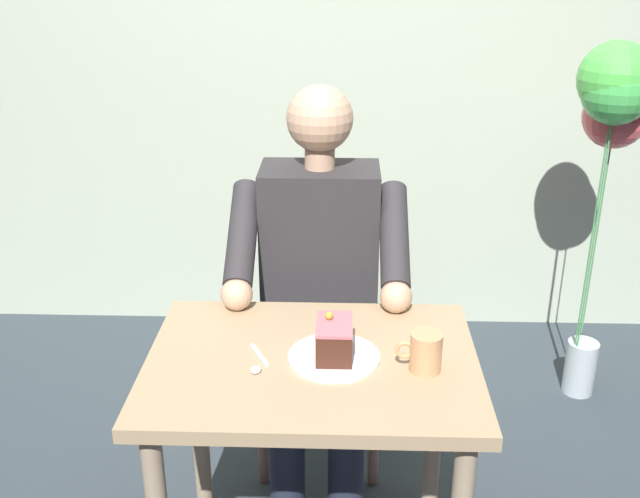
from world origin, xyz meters
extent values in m
cube|color=tan|center=(0.00, 0.00, 0.70)|extent=(0.82, 0.60, 0.04)
cylinder|color=tan|center=(-0.35, -0.24, 0.35)|extent=(0.05, 0.05, 0.70)
cylinder|color=tan|center=(0.35, -0.24, 0.35)|extent=(0.05, 0.05, 0.70)
cube|color=#A17E6C|center=(0.00, -0.58, 0.44)|extent=(0.42, 0.42, 0.04)
cube|color=#A17E6C|center=(0.00, -0.77, 0.68)|extent=(0.38, 0.04, 0.45)
cylinder|color=#A17E6C|center=(-0.18, -0.40, 0.22)|extent=(0.04, 0.04, 0.44)
cylinder|color=#A17E6C|center=(0.18, -0.40, 0.22)|extent=(0.04, 0.04, 0.44)
cylinder|color=#A17E6C|center=(-0.18, -0.76, 0.22)|extent=(0.04, 0.04, 0.44)
cylinder|color=#A17E6C|center=(0.18, -0.76, 0.22)|extent=(0.04, 0.04, 0.44)
cube|color=#312F31|center=(0.00, -0.56, 0.74)|extent=(0.36, 0.22, 0.58)
sphere|color=#D7AB86|center=(0.00, -0.56, 1.18)|extent=(0.20, 0.20, 0.20)
cylinder|color=#D7AB86|center=(0.00, -0.56, 1.06)|extent=(0.09, 0.09, 0.06)
cylinder|color=#312F31|center=(-0.22, -0.42, 0.87)|extent=(0.08, 0.33, 0.26)
sphere|color=#D7AB86|center=(-0.22, -0.26, 0.76)|extent=(0.09, 0.09, 0.09)
cylinder|color=#312F31|center=(0.22, -0.42, 0.87)|extent=(0.08, 0.33, 0.26)
sphere|color=#D7AB86|center=(0.22, -0.26, 0.76)|extent=(0.09, 0.09, 0.09)
cylinder|color=#242B3D|center=(-0.09, -0.44, 0.44)|extent=(0.13, 0.38, 0.14)
cylinder|color=#242B3D|center=(0.09, -0.44, 0.44)|extent=(0.13, 0.38, 0.14)
cylinder|color=#242B3D|center=(-0.09, -0.26, 0.21)|extent=(0.11, 0.11, 0.42)
cylinder|color=#242B3D|center=(0.09, -0.26, 0.21)|extent=(0.11, 0.11, 0.42)
cylinder|color=white|center=(-0.05, 0.00, 0.72)|extent=(0.23, 0.23, 0.01)
cube|color=#462518|center=(-0.05, 0.00, 0.76)|extent=(0.09, 0.13, 0.08)
cube|color=#D56F79|center=(-0.05, 0.00, 0.81)|extent=(0.09, 0.13, 0.01)
sphere|color=gold|center=(-0.04, -0.02, 0.82)|extent=(0.02, 0.02, 0.02)
cylinder|color=tan|center=(-0.27, 0.04, 0.76)|extent=(0.08, 0.08, 0.10)
torus|color=tan|center=(-0.22, 0.04, 0.77)|extent=(0.05, 0.01, 0.05)
cylinder|color=black|center=(-0.27, 0.04, 0.80)|extent=(0.07, 0.07, 0.01)
cube|color=silver|center=(0.13, -0.01, 0.72)|extent=(0.06, 0.10, 0.01)
ellipsoid|color=silver|center=(0.13, 0.06, 0.72)|extent=(0.03, 0.04, 0.01)
cylinder|color=#B2C1C6|center=(-1.01, -0.96, 0.11)|extent=(0.12, 0.12, 0.22)
sphere|color=#50C64A|center=(-0.97, -0.95, 1.23)|extent=(0.26, 0.26, 0.26)
cylinder|color=#4C9956|center=(-0.97, -0.95, 0.66)|extent=(0.01, 0.01, 0.89)
sphere|color=#48C053|center=(-0.98, -0.94, 1.20)|extent=(0.24, 0.24, 0.24)
cylinder|color=#4C9956|center=(-0.98, -0.94, 0.65)|extent=(0.01, 0.01, 0.86)
sphere|color=#E45457|center=(-1.03, -1.04, 1.09)|extent=(0.23, 0.23, 0.23)
cylinder|color=#4C9956|center=(-1.03, -1.04, 0.60)|extent=(0.01, 0.01, 0.75)
camera|label=1|loc=(-0.07, 1.57, 1.66)|focal=41.48mm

